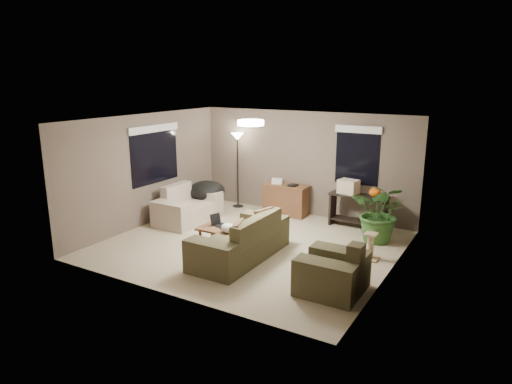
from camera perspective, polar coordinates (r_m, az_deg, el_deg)
The scene contains 20 objects.
room_shell at distance 8.87m, azimuth -0.65°, elevation 0.98°, with size 5.50×5.50×5.50m.
main_sofa at distance 8.49m, azimuth -1.73°, elevation -6.40°, with size 0.95×2.20×0.85m.
throw_pillows at distance 8.25m, azimuth -0.24°, elevation -4.41°, with size 0.37×1.40×0.47m.
loveseat at distance 10.73m, azimuth -8.61°, elevation -2.08°, with size 0.90×1.60×0.85m.
armchair at distance 7.34m, azimuth 9.62°, elevation -10.01°, with size 0.95×1.00×0.85m.
coffee_table at distance 8.92m, azimuth -4.07°, elevation -4.97°, with size 1.00×0.55×0.42m.
laptop at distance 9.05m, azimuth -4.61°, elevation -3.88°, with size 0.42×0.34×0.24m.
plastic_bag at distance 8.64m, azimuth -3.55°, elevation -4.51°, with size 0.26×0.24×0.18m, color white.
desk at distance 11.11m, azimuth 3.78°, elevation -0.95°, with size 1.10×0.50×0.75m.
desk_papers at distance 11.07m, azimuth 3.07°, elevation 1.26°, with size 0.71×0.31×0.12m.
console_table at distance 10.39m, azimuth 12.65°, elevation -2.03°, with size 1.30×0.40×0.75m.
pumpkin at distance 10.19m, azimuth 14.64°, elevation -0.06°, with size 0.25×0.25×0.20m, color orange.
cardboard_box at distance 10.34m, azimuth 11.47°, elevation 0.66°, with size 0.42×0.31×0.31m, color beige.
papasan_chair at distance 11.30m, azimuth -6.18°, elevation -0.29°, with size 0.99×0.99×0.80m.
floor_lamp at distance 11.55m, azimuth -2.33°, elevation 5.84°, with size 0.32×0.32×1.91m.
ceiling_fixture at distance 8.68m, azimuth -0.67°, elevation 8.64°, with size 0.50×0.50×0.10m, color white.
houseplant at distance 9.60m, azimuth 15.32°, elevation -3.24°, with size 1.12×1.25×0.97m, color #2D5923.
cat_scratching_post at distance 8.74m, azimuth 14.09°, elevation -6.79°, with size 0.32×0.32×0.50m.
window_left at distance 10.63m, azimuth -12.57°, elevation 5.79°, with size 0.05×1.56×1.33m.
window_back at distance 10.48m, azimuth 12.59°, elevation 5.68°, with size 1.06×0.05×1.33m.
Camera 1 is at (4.45, -7.40, 3.29)m, focal length 32.00 mm.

